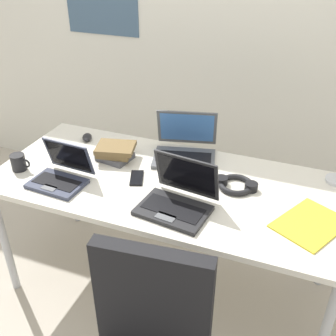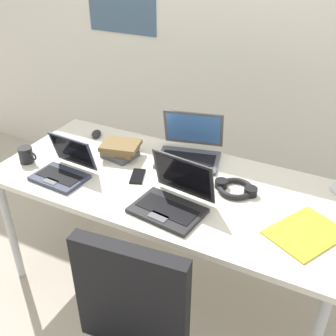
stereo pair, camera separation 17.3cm
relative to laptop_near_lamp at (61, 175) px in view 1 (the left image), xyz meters
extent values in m
plane|color=#B7AD9E|center=(0.50, 0.20, -0.78)|extent=(12.00, 12.00, 0.00)
cube|color=silver|center=(0.50, 1.30, 0.52)|extent=(6.00, 0.12, 2.60)
cube|color=silver|center=(0.50, 0.20, -0.06)|extent=(1.80, 0.80, 0.03)
cylinder|color=#B2B5BA|center=(-0.34, -0.14, -0.43)|extent=(0.04, 0.04, 0.71)
cylinder|color=#B2B5BA|center=(-0.34, 0.54, -0.43)|extent=(0.04, 0.04, 0.71)
cylinder|color=#B2B5BA|center=(1.34, 0.54, -0.43)|extent=(0.04, 0.04, 0.71)
cube|color=#33384C|center=(0.00, -0.04, -0.03)|extent=(0.28, 0.20, 0.02)
cube|color=black|center=(0.00, -0.04, -0.02)|extent=(0.24, 0.12, 0.00)
cube|color=#595B60|center=(-0.01, -0.10, -0.02)|extent=(0.08, 0.05, 0.00)
cube|color=#33384C|center=(0.01, 0.08, 0.07)|extent=(0.27, 0.07, 0.18)
cube|color=black|center=(0.00, 0.07, 0.07)|extent=(0.24, 0.06, 0.15)
cube|color=#232326|center=(0.61, -0.03, -0.03)|extent=(0.34, 0.25, 0.02)
cube|color=black|center=(0.61, -0.03, -0.02)|extent=(0.29, 0.15, 0.00)
cube|color=#595B60|center=(0.60, -0.10, -0.02)|extent=(0.09, 0.06, 0.00)
cube|color=#232326|center=(0.63, 0.10, 0.08)|extent=(0.32, 0.10, 0.21)
cube|color=black|center=(0.63, 0.10, 0.09)|extent=(0.29, 0.08, 0.18)
cube|color=#515459|center=(0.51, 0.43, -0.03)|extent=(0.38, 0.30, 0.02)
cube|color=black|center=(0.51, 0.43, -0.02)|extent=(0.32, 0.19, 0.00)
cube|color=#595B60|center=(0.53, 0.35, -0.02)|extent=(0.10, 0.07, 0.00)
cube|color=#515459|center=(0.47, 0.57, 0.09)|extent=(0.34, 0.15, 0.22)
cube|color=#3F72BF|center=(0.47, 0.56, 0.09)|extent=(0.31, 0.13, 0.19)
ellipsoid|color=black|center=(-0.12, 0.45, -0.02)|extent=(0.09, 0.11, 0.03)
cube|color=black|center=(0.34, 0.16, -0.04)|extent=(0.11, 0.15, 0.01)
torus|color=black|center=(0.83, 0.27, -0.03)|extent=(0.18, 0.18, 0.03)
cylinder|color=black|center=(0.76, 0.27, -0.02)|extent=(0.06, 0.06, 0.04)
cylinder|color=black|center=(0.91, 0.27, -0.02)|extent=(0.06, 0.06, 0.04)
cube|color=#4C4C51|center=(0.15, 0.30, -0.03)|extent=(0.19, 0.17, 0.03)
cube|color=brown|center=(0.15, 0.30, 0.00)|extent=(0.20, 0.17, 0.03)
cube|color=brown|center=(0.15, 0.31, 0.03)|extent=(0.24, 0.20, 0.03)
cube|color=gold|center=(1.20, 0.10, -0.04)|extent=(0.35, 0.38, 0.01)
cylinder|color=black|center=(-0.28, 0.02, 0.00)|extent=(0.08, 0.08, 0.09)
torus|color=black|center=(-0.23, 0.02, 0.01)|extent=(0.05, 0.01, 0.05)
cube|color=black|center=(0.72, -0.52, -0.05)|extent=(0.42, 0.10, 0.48)
camera|label=1|loc=(1.12, -1.39, 1.08)|focal=43.05mm
camera|label=2|loc=(1.27, -1.32, 1.08)|focal=43.05mm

